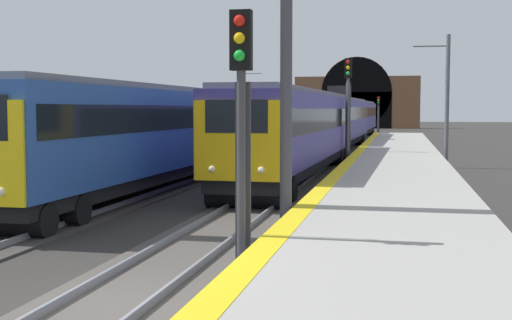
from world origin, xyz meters
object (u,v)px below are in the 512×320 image
(train_main_approaching, at_px, (339,120))
(catenary_mast_far, at_px, (447,100))
(train_adjacent_platform, at_px, (215,126))
(catenary_mast_near, at_px, (242,102))
(railway_signal_mid, at_px, (348,103))
(railway_signal_near, at_px, (241,120))
(railway_signal_far, at_px, (378,111))

(train_main_approaching, relative_size, catenary_mast_far, 9.02)
(train_adjacent_platform, bearing_deg, catenary_mast_near, -168.14)
(railway_signal_mid, bearing_deg, railway_signal_near, 0.00)
(train_main_approaching, bearing_deg, catenary_mast_near, -146.43)
(train_adjacent_platform, distance_m, railway_signal_mid, 7.17)
(train_adjacent_platform, height_order, catenary_mast_far, catenary_mast_far)
(railway_signal_far, xyz_separation_m, catenary_mast_far, (-50.22, -5.15, 0.75))
(railway_signal_near, bearing_deg, catenary_mast_far, 168.85)
(railway_signal_far, bearing_deg, catenary_mast_far, 5.86)
(railway_signal_near, height_order, catenary_mast_far, catenary_mast_far)
(railway_signal_near, bearing_deg, catenary_mast_near, -166.93)
(train_main_approaching, distance_m, railway_signal_near, 39.92)
(railway_signal_mid, bearing_deg, catenary_mast_near, -157.98)
(railway_signal_mid, relative_size, railway_signal_far, 1.23)
(train_main_approaching, height_order, railway_signal_mid, railway_signal_mid)
(railway_signal_far, bearing_deg, catenary_mast_near, -37.44)
(railway_signal_mid, height_order, catenary_mast_far, catenary_mast_far)
(railway_signal_near, xyz_separation_m, railway_signal_far, (76.36, 0.00, -0.09))
(railway_signal_far, bearing_deg, train_main_approaching, -2.78)
(railway_signal_far, distance_m, catenary_mast_near, 22.39)
(railway_signal_near, xyz_separation_m, catenary_mast_near, (58.59, 13.60, 0.86))
(railway_signal_near, relative_size, railway_signal_mid, 0.84)
(train_main_approaching, distance_m, railway_signal_far, 36.53)
(railway_signal_mid, relative_size, catenary_mast_far, 0.82)
(catenary_mast_far, bearing_deg, catenary_mast_near, 30.02)
(train_main_approaching, distance_m, catenary_mast_near, 22.20)
(railway_signal_mid, bearing_deg, catenary_mast_far, 102.93)
(railway_signal_near, xyz_separation_m, catenary_mast_far, (26.14, -5.15, 0.67))
(train_main_approaching, xyz_separation_m, catenary_mast_far, (-13.73, -6.92, 1.35))
(railway_signal_far, relative_size, catenary_mast_near, 0.64)
(railway_signal_mid, xyz_separation_m, catenary_mast_near, (33.64, 13.60, 0.34))
(train_main_approaching, height_order, catenary_mast_near, catenary_mast_near)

